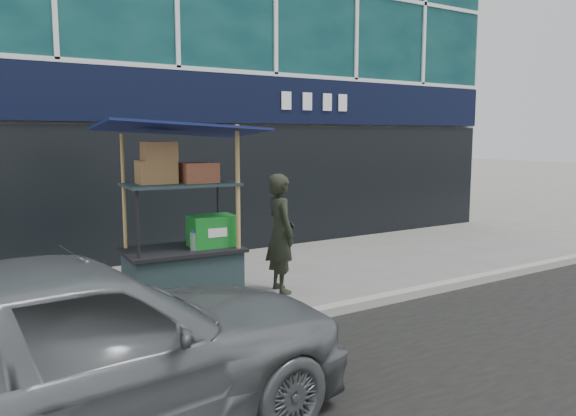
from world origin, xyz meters
TOP-DOWN VIEW (x-y plane):
  - ground at (0.00, 0.00)m, footprint 80.00×80.00m
  - curb at (0.00, -0.20)m, footprint 80.00×0.18m
  - vendor_cart at (-1.38, 0.43)m, footprint 1.86×1.38m
  - vendor_man at (0.34, 1.05)m, footprint 0.51×0.68m
  - parked_car at (-3.16, -1.67)m, footprint 4.57×2.26m

SIDE VIEW (x-z plane):
  - ground at x=0.00m, z-range 0.00..0.00m
  - curb at x=0.00m, z-range 0.00..0.12m
  - parked_car at x=-3.16m, z-range 0.00..1.50m
  - vendor_cart at x=-1.38m, z-range -0.36..2.04m
  - vendor_man at x=0.34m, z-range 0.00..1.70m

